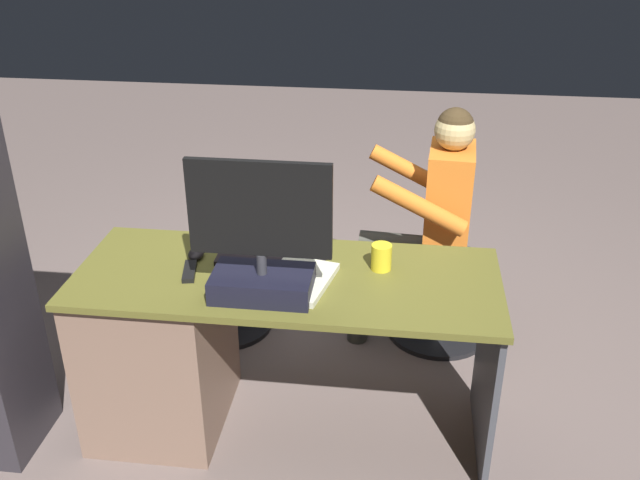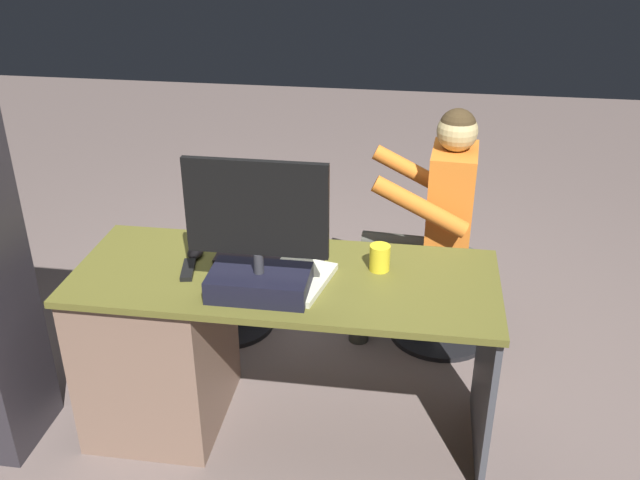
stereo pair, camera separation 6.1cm
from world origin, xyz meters
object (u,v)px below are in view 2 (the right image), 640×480
person (430,212)px  office_chair_teddy (226,282)px  computer_mouse (195,252)px  tv_remote (188,270)px  desk (184,339)px  monitor (258,253)px  keyboard (270,258)px  cup (380,258)px  teddy_bear (223,225)px  visitor_chair (442,294)px

person → office_chair_teddy: bearing=4.1°
computer_mouse → tv_remote: (-0.01, 0.12, -0.01)m
desk → office_chair_teddy: size_ratio=3.41×
monitor → keyboard: bearing=-86.4°
keyboard → cup: size_ratio=4.16×
tv_remote → office_chair_teddy: tv_remote is taller
cup → tv_remote: (0.71, 0.12, -0.04)m
keyboard → tv_remote: bearing=25.3°
tv_remote → teddy_bear: (0.08, -0.74, -0.18)m
desk → computer_mouse: bearing=-119.4°
keyboard → visitor_chair: 1.10m
keyboard → tv_remote: size_ratio=2.80×
desk → person: person is taller
desk → tv_remote: size_ratio=10.61×
desk → tv_remote: bearing=151.3°
desk → teddy_bear: (0.02, -0.71, 0.17)m
cup → computer_mouse: bearing=0.2°
computer_mouse → tv_remote: 0.12m
monitor → cup: size_ratio=4.99×
monitor → person: size_ratio=0.43×
monitor → keyboard: size_ratio=1.20×
computer_mouse → office_chair_teddy: (0.07, -0.61, -0.49)m
teddy_bear → person: bearing=-176.6°
teddy_bear → desk: bearing=91.8°
monitor → office_chair_teddy: 1.13m
cup → visitor_chair: size_ratio=0.20×
tv_remote → office_chair_teddy: 0.88m
teddy_bear → person: 0.99m
teddy_bear → person: size_ratio=0.27×
monitor → person: (-0.60, -0.91, -0.22)m
teddy_bear → keyboard: bearing=121.1°
desk → keyboard: 0.50m
desk → computer_mouse: size_ratio=16.58×
keyboard → cup: bearing=178.4°
tv_remote → teddy_bear: tv_remote is taller
cup → visitor_chair: 0.92m
monitor → person: bearing=-123.3°
computer_mouse → visitor_chair: 1.32m
computer_mouse → cup: cup is taller
monitor → tv_remote: (0.30, -0.11, -0.15)m
cup → teddy_bear: size_ratio=0.33×
monitor → office_chair_teddy: bearing=-65.6°
cup → office_chair_teddy: (0.79, -0.61, -0.53)m
office_chair_teddy → visitor_chair: (-1.07, -0.08, -0.02)m
computer_mouse → keyboard: bearing=-177.2°
desk → visitor_chair: (-1.05, -0.78, -0.16)m
cup → person: (-0.19, -0.68, -0.11)m
monitor → cup: (-0.41, -0.23, -0.11)m
desk → cup: (-0.77, -0.09, 0.39)m
tv_remote → visitor_chair: size_ratio=0.30×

